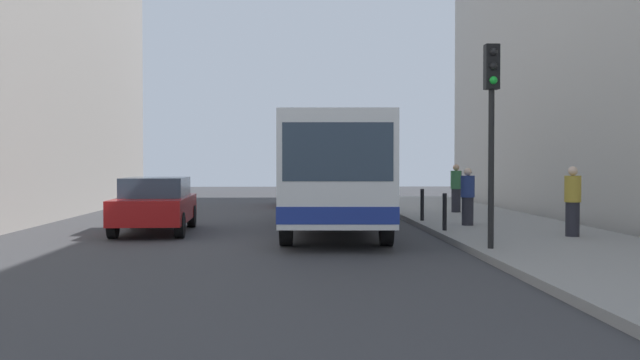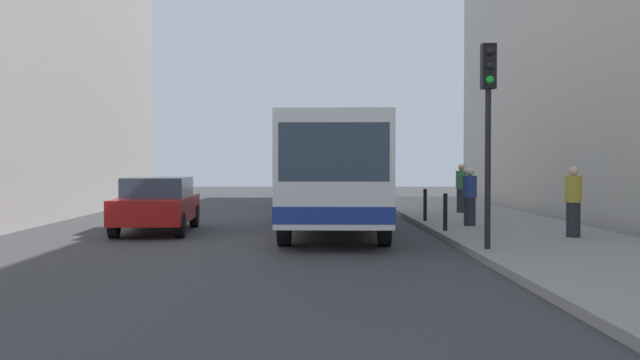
% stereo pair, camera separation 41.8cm
% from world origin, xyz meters
% --- Properties ---
extents(ground_plane, '(80.00, 80.00, 0.00)m').
position_xyz_m(ground_plane, '(0.00, 0.00, 0.00)').
color(ground_plane, '#38383A').
extents(sidewalk, '(4.40, 40.00, 0.15)m').
position_xyz_m(sidewalk, '(5.40, 0.00, 0.07)').
color(sidewalk, gray).
rests_on(sidewalk, ground).
extents(bus, '(3.00, 11.12, 3.00)m').
position_xyz_m(bus, '(0.72, 3.33, 1.73)').
color(bus, white).
rests_on(bus, ground).
extents(car_beside_bus, '(2.01, 4.47, 1.48)m').
position_xyz_m(car_beside_bus, '(-4.13, 2.66, 0.78)').
color(car_beside_bus, maroon).
rests_on(car_beside_bus, ground).
extents(car_behind_bus, '(2.13, 4.52, 1.48)m').
position_xyz_m(car_behind_bus, '(-0.07, 14.47, 0.78)').
color(car_behind_bus, maroon).
rests_on(car_behind_bus, ground).
extents(traffic_light, '(0.28, 0.33, 4.10)m').
position_xyz_m(traffic_light, '(3.55, -2.55, 3.01)').
color(traffic_light, black).
rests_on(traffic_light, sidewalk).
extents(bollard_near, '(0.11, 0.11, 0.95)m').
position_xyz_m(bollard_near, '(3.45, 1.33, 0.62)').
color(bollard_near, black).
rests_on(bollard_near, sidewalk).
extents(bollard_mid, '(0.11, 0.11, 0.95)m').
position_xyz_m(bollard_mid, '(3.45, 4.46, 0.62)').
color(bollard_mid, black).
rests_on(bollard_mid, sidewalk).
extents(pedestrian_near_signal, '(0.38, 0.38, 1.65)m').
position_xyz_m(pedestrian_near_signal, '(6.13, -0.26, 0.97)').
color(pedestrian_near_signal, '#26262D').
rests_on(pedestrian_near_signal, sidewalk).
extents(pedestrian_mid_sidewalk, '(0.38, 0.38, 1.59)m').
position_xyz_m(pedestrian_mid_sidewalk, '(4.41, 2.80, 0.94)').
color(pedestrian_mid_sidewalk, '#26262D').
rests_on(pedestrian_mid_sidewalk, sidewalk).
extents(pedestrian_far_sidewalk, '(0.38, 0.38, 1.68)m').
position_xyz_m(pedestrian_far_sidewalk, '(5.30, 8.03, 0.99)').
color(pedestrian_far_sidewalk, '#26262D').
rests_on(pedestrian_far_sidewalk, sidewalk).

